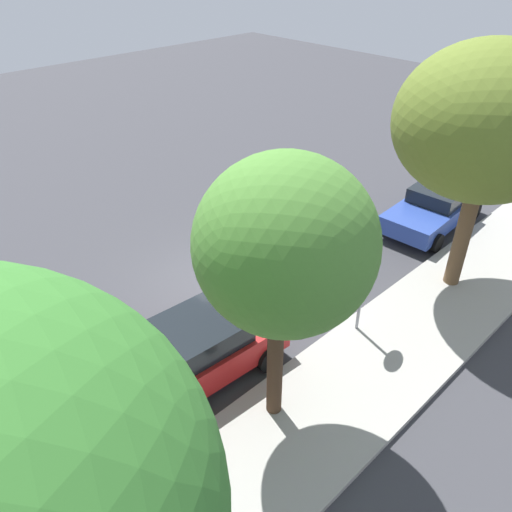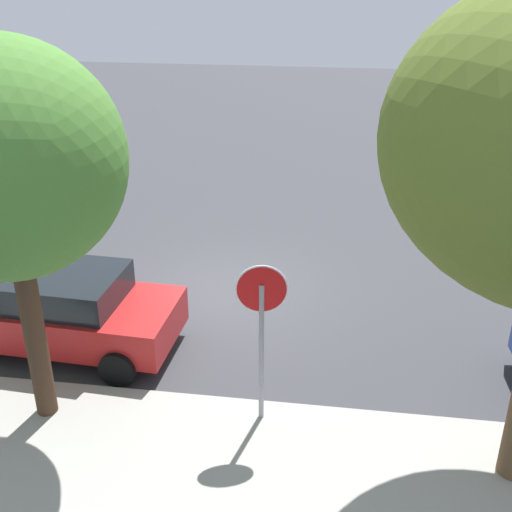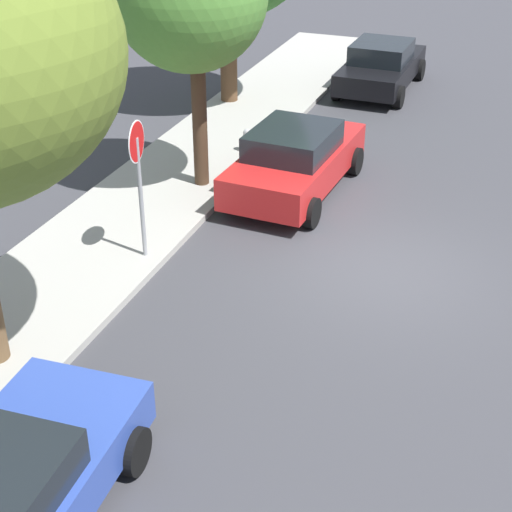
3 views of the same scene
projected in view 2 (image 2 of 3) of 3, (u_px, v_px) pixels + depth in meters
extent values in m
plane|color=#38383D|center=(231.00, 289.00, 14.11)|extent=(60.00, 60.00, 0.00)
cube|color=#9E9B93|center=(166.00, 459.00, 9.29)|extent=(32.00, 2.88, 0.14)
cylinder|color=gray|center=(261.00, 358.00, 9.57)|extent=(0.08, 0.08, 2.47)
cylinder|color=white|center=(262.00, 289.00, 9.07)|extent=(0.75, 0.13, 0.76)
cylinder|color=red|center=(262.00, 289.00, 9.07)|extent=(0.71, 0.13, 0.71)
cube|color=red|center=(61.00, 315.00, 11.82)|extent=(4.42, 2.10, 0.69)
cube|color=black|center=(65.00, 287.00, 11.52)|extent=(2.09, 1.74, 0.54)
cylinder|color=black|center=(155.00, 314.00, 12.52)|extent=(0.65, 0.26, 0.64)
cylinder|color=black|center=(118.00, 368.00, 10.88)|extent=(0.65, 0.26, 0.64)
cylinder|color=black|center=(17.00, 299.00, 13.04)|extent=(0.65, 0.26, 0.64)
cylinder|color=#422D1E|center=(34.00, 333.00, 9.55)|extent=(0.32, 0.32, 3.16)
ellipsoid|color=#4C8433|center=(5.00, 160.00, 8.29)|extent=(3.18, 3.18, 3.18)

